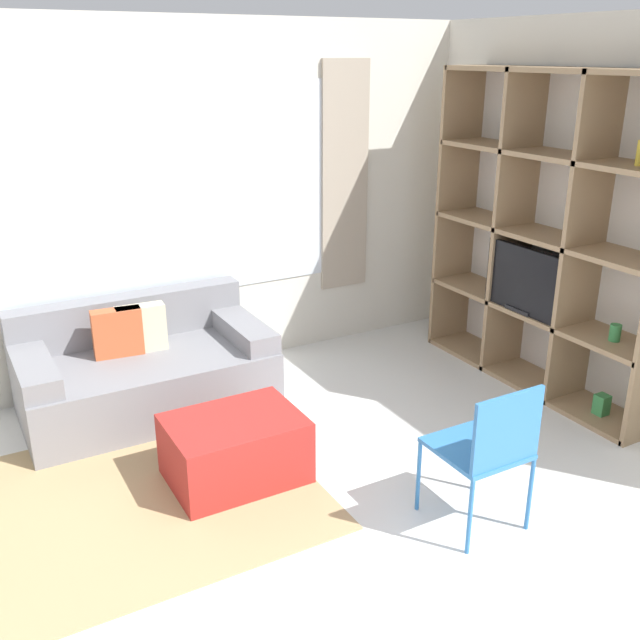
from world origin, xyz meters
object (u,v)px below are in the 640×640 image
Objects in this scene: shelving_unit at (551,238)px; couch_main at (144,371)px; folding_chair at (488,445)px; ottoman at (235,449)px.

shelving_unit is 1.36× the size of couch_main.
folding_chair is (1.19, -2.28, 0.23)m from couch_main.
ottoman is (0.20, -1.19, -0.09)m from couch_main.
shelving_unit is at bearing -20.49° from couch_main.
ottoman is at bearing -177.12° from shelving_unit.
couch_main is at bearing -62.54° from folding_chair.
folding_chair reaches higher than couch_main.
folding_chair is at bearing -142.98° from shelving_unit.
folding_chair is (0.98, -1.10, 0.31)m from ottoman.
couch_main is (-2.82, 1.05, -0.87)m from shelving_unit.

